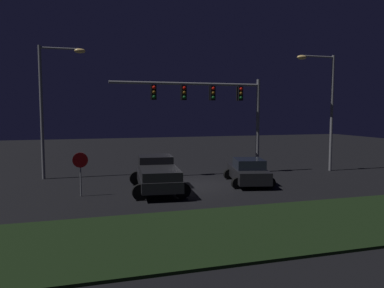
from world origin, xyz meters
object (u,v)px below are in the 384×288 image
(pickup_truck, at_px, (157,172))
(street_lamp_right, at_px, (325,98))
(stop_sign, at_px, (80,166))
(car_sedan, at_px, (248,171))
(street_lamp_left, at_px, (51,96))
(traffic_signal_gantry, at_px, (213,100))

(pickup_truck, bearing_deg, street_lamp_right, -70.06)
(street_lamp_right, relative_size, stop_sign, 3.70)
(pickup_truck, relative_size, car_sedan, 1.19)
(pickup_truck, height_order, street_lamp_left, street_lamp_left)
(traffic_signal_gantry, bearing_deg, street_lamp_left, 172.24)
(stop_sign, bearing_deg, street_lamp_right, 11.93)
(car_sedan, xyz_separation_m, street_lamp_left, (-11.21, 5.19, 4.54))
(car_sedan, height_order, street_lamp_left, street_lamp_left)
(pickup_truck, relative_size, stop_sign, 2.50)
(street_lamp_right, height_order, stop_sign, street_lamp_right)
(pickup_truck, bearing_deg, car_sedan, -80.50)
(street_lamp_right, bearing_deg, car_sedan, -158.18)
(pickup_truck, distance_m, street_lamp_left, 9.01)
(car_sedan, height_order, traffic_signal_gantry, traffic_signal_gantry)
(pickup_truck, distance_m, car_sedan, 5.58)
(street_lamp_left, bearing_deg, stop_sign, -73.90)
(traffic_signal_gantry, relative_size, street_lamp_right, 1.25)
(street_lamp_left, relative_size, street_lamp_right, 1.01)
(stop_sign, bearing_deg, traffic_signal_gantry, 27.12)
(street_lamp_right, bearing_deg, stop_sign, -168.07)
(pickup_truck, height_order, stop_sign, stop_sign)
(traffic_signal_gantry, distance_m, street_lamp_right, 8.18)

